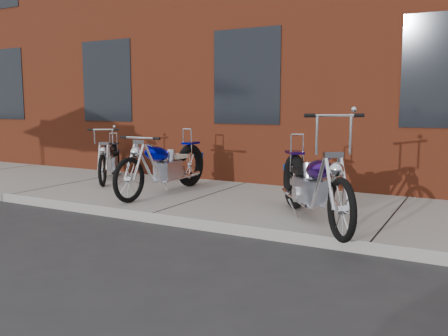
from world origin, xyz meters
The scene contains 6 objects.
ground centered at (0.00, 0.00, 0.00)m, with size 120.00×120.00×0.00m, color #27272A.
sidewalk centered at (0.00, 1.50, 0.07)m, with size 22.00×3.00×0.15m, color gray.
building_brick centered at (0.00, 8.00, 4.00)m, with size 22.00×10.00×8.00m, color maroon.
chopper_purple centered at (2.13, 0.61, 0.61)m, with size 1.62×2.08×1.42m.
chopper_blue centered at (-0.74, 1.34, 0.60)m, with size 0.61×2.48×1.08m.
chopper_third centered at (-2.59, 2.00, 0.53)m, with size 1.22×1.83×1.07m.
Camera 1 is at (4.01, -5.26, 1.66)m, focal length 38.00 mm.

